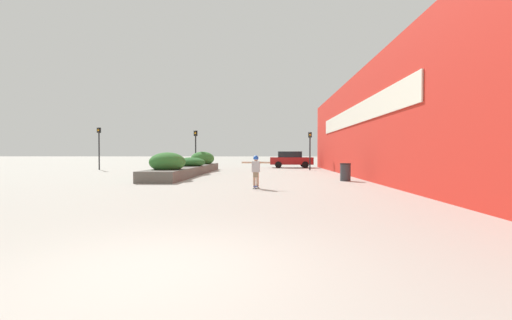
{
  "coord_description": "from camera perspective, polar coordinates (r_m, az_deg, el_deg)",
  "views": [
    {
      "loc": [
        1.27,
        -4.01,
        1.43
      ],
      "look_at": [
        0.37,
        21.07,
        0.93
      ],
      "focal_mm": 24.0,
      "sensor_mm": 36.0,
      "label": 1
    }
  ],
  "objects": [
    {
      "name": "car_center_left",
      "position": [
        36.5,
        19.59,
        0.13
      ],
      "size": [
        4.55,
        2.04,
        1.56
      ],
      "rotation": [
        0.0,
        0.0,
        1.57
      ],
      "color": "#BCBCC1",
      "rests_on": "ground_plane"
    },
    {
      "name": "trash_bin",
      "position": [
        18.19,
        14.67,
        -1.96
      ],
      "size": [
        0.55,
        0.55,
        0.91
      ],
      "color": "#38383D",
      "rests_on": "ground_plane"
    },
    {
      "name": "traffic_light_right",
      "position": [
        29.12,
        8.99,
        2.64
      ],
      "size": [
        0.28,
        0.3,
        3.2
      ],
      "color": "black",
      "rests_on": "ground_plane"
    },
    {
      "name": "traffic_light_left",
      "position": [
        29.1,
        -10.04,
        2.79
      ],
      "size": [
        0.28,
        0.3,
        3.33
      ],
      "color": "black",
      "rests_on": "ground_plane"
    },
    {
      "name": "skateboard",
      "position": [
        13.92,
        -0.02,
        -4.48
      ],
      "size": [
        0.24,
        0.61,
        0.09
      ],
      "rotation": [
        0.0,
        0.0,
        -0.09
      ],
      "color": "navy",
      "rests_on": "ground_plane"
    },
    {
      "name": "traffic_light_far_left",
      "position": [
        32.57,
        -24.71,
        2.87
      ],
      "size": [
        0.28,
        0.3,
        3.65
      ],
      "color": "black",
      "rests_on": "ground_plane"
    },
    {
      "name": "building_wall_right",
      "position": [
        19.48,
        18.2,
        5.81
      ],
      "size": [
        0.67,
        33.86,
        6.06
      ],
      "color": "red",
      "rests_on": "ground_plane"
    },
    {
      "name": "skateboarder",
      "position": [
        13.87,
        -0.02,
        -1.28
      ],
      "size": [
        1.17,
        0.21,
        1.25
      ],
      "rotation": [
        0.0,
        0.0,
        -0.09
      ],
      "color": "tan",
      "rests_on": "skateboard"
    },
    {
      "name": "car_leftmost",
      "position": [
        33.91,
        5.82,
        0.12
      ],
      "size": [
        4.18,
        1.86,
        1.6
      ],
      "rotation": [
        0.0,
        0.0,
        -1.57
      ],
      "color": "maroon",
      "rests_on": "ground_plane"
    },
    {
      "name": "ground_plane",
      "position": [
        4.44,
        -15.36,
        -17.64
      ],
      "size": [
        300.0,
        300.0,
        0.0
      ],
      "primitive_type": "plane",
      "color": "#ADA89E"
    },
    {
      "name": "planter_box",
      "position": [
        23.7,
        -11.03,
        -1.0
      ],
      "size": [
        2.04,
        14.49,
        1.56
      ],
      "color": "#605B54",
      "rests_on": "ground_plane"
    }
  ]
}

